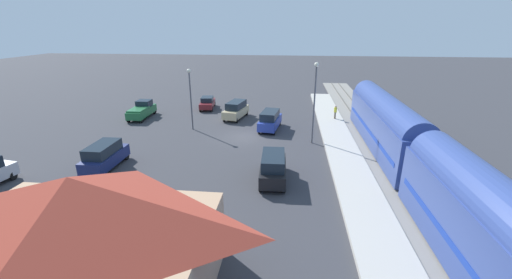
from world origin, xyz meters
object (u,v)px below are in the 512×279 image
Objects in this scene: pickup_green at (142,110)px; light_pole_lot_center at (190,92)px; suv_blue at (270,120)px; suv_tan at (236,110)px; pedestrian_on_platform at (335,111)px; suv_black at (273,167)px; sedan_maroon at (207,103)px; light_pole_near_platform at (315,94)px; station_building at (80,236)px; suv_navy at (104,156)px.

pickup_green is 9.74m from light_pole_lot_center.
suv_blue is 0.99× the size of suv_tan.
pedestrian_on_platform is at bearing -151.56° from suv_blue.
light_pole_lot_center is at bearing 50.94° from suv_tan.
pedestrian_on_platform is at bearing -111.77° from suv_black.
pedestrian_on_platform is 18.33m from sedan_maroon.
pickup_green is 17.40m from suv_blue.
pedestrian_on_platform is at bearing -111.74° from light_pole_near_platform.
suv_black is (-18.18, 16.25, 0.12)m from pickup_green.
station_building is 2.31× the size of suv_blue.
light_pole_near_platform reaches higher than station_building.
suv_black is at bearing 138.21° from pickup_green.
station_building is 14.60m from suv_navy.
suv_tan is 7.54m from light_pole_lot_center.
sedan_maroon is at bearing -42.11° from light_pole_near_platform.
suv_black is at bearing 108.61° from suv_tan.
suv_blue is at bearing -85.20° from suv_black.
suv_navy reaches higher than pedestrian_on_platform.
suv_black is 10.37m from light_pole_near_platform.
pickup_green is at bearing -18.70° from light_pole_near_platform.
suv_navy is at bearing 37.92° from pedestrian_on_platform.
suv_blue is (-17.09, 3.24, 0.12)m from pickup_green.
pedestrian_on_platform is 0.35× the size of suv_black.
station_building reaches higher than suv_navy.
light_pole_lot_center is (2.45, -24.10, 1.41)m from station_building.
suv_tan is (12.76, 0.04, -0.13)m from pedestrian_on_platform.
suv_blue reaches higher than pedestrian_on_platform.
station_building is 30.26m from pickup_green.
suv_blue is (-6.55, -25.06, -1.91)m from station_building.
pedestrian_on_platform is at bearing -162.71° from light_pole_lot_center.
light_pole_lot_center is (4.27, 5.26, 3.32)m from suv_tan.
light_pole_lot_center is (13.65, -3.16, -0.66)m from light_pole_near_platform.
station_building is 32.86m from pedestrian_on_platform.
suv_tan is 6.78m from sedan_maroon.
suv_blue and suv_tan have the same top height.
station_building is at bearing 117.61° from suv_navy.
suv_tan is 0.74× the size of light_pole_lot_center.
light_pole_lot_center reaches higher than pickup_green.
light_pole_near_platform is (-21.74, 7.36, 4.11)m from pickup_green.
station_building reaches higher than suv_black.
suv_black is at bearing 116.31° from sedan_maroon.
pickup_green is at bearing 37.48° from sedan_maroon.
sedan_maroon is (10.83, -21.89, -0.27)m from suv_black.
suv_tan and suv_black have the same top height.
light_pole_lot_center is at bearing 94.24° from sedan_maroon.
suv_black is at bearing 94.80° from suv_blue.
light_pole_lot_center is at bearing -110.68° from suv_navy.
station_building is 29.48m from suv_tan.
suv_navy and suv_black have the same top height.
suv_tan is 0.63× the size of light_pole_near_platform.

